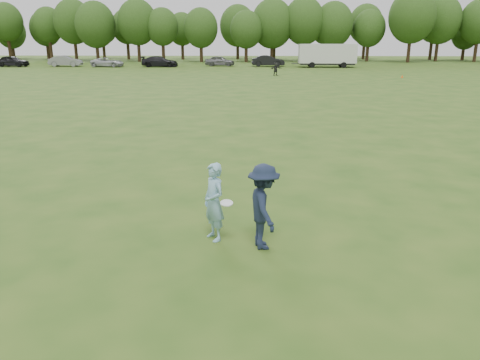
{
  "coord_description": "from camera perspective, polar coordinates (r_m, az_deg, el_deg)",
  "views": [
    {
      "loc": [
        0.39,
        -9.84,
        4.23
      ],
      "look_at": [
        0.01,
        0.32,
        1.1
      ],
      "focal_mm": 35.0,
      "sensor_mm": 36.0,
      "label": 1
    }
  ],
  "objects": [
    {
      "name": "ground",
      "position": [
        10.72,
        -0.13,
        -6.14
      ],
      "size": [
        200.0,
        200.0,
        0.0
      ],
      "primitive_type": "plane",
      "color": "#284C15",
      "rests_on": "ground"
    },
    {
      "name": "thrower",
      "position": [
        9.98,
        -3.19,
        -2.7
      ],
      "size": [
        0.69,
        0.74,
        1.71
      ],
      "primitive_type": "imported",
      "rotation": [
        0.0,
        0.0,
        -0.97
      ],
      "color": "#81B1C8",
      "rests_on": "ground"
    },
    {
      "name": "defender",
      "position": [
        9.58,
        2.89,
        -3.27
      ],
      "size": [
        0.91,
        1.28,
        1.8
      ],
      "primitive_type": "imported",
      "rotation": [
        0.0,
        0.0,
        1.8
      ],
      "color": "#192338",
      "rests_on": "ground"
    },
    {
      "name": "player_far_d",
      "position": [
        54.04,
        4.38,
        13.37
      ],
      "size": [
        1.44,
        1.07,
        1.51
      ],
      "primitive_type": "imported",
      "rotation": [
        0.0,
        0.0,
        0.51
      ],
      "color": "#252525",
      "rests_on": "ground"
    },
    {
      "name": "car_a",
      "position": [
        77.36,
        -26.0,
        12.9
      ],
      "size": [
        4.85,
        2.47,
        1.58
      ],
      "primitive_type": "imported",
      "rotation": [
        0.0,
        0.0,
        1.44
      ],
      "color": "black",
      "rests_on": "ground"
    },
    {
      "name": "car_b",
      "position": [
        74.88,
        -20.51,
        13.42
      ],
      "size": [
        4.73,
        1.81,
        1.54
      ],
      "primitive_type": "imported",
      "rotation": [
        0.0,
        0.0,
        1.61
      ],
      "color": "gray",
      "rests_on": "ground"
    },
    {
      "name": "car_c",
      "position": [
        72.01,
        -15.83,
        13.64
      ],
      "size": [
        4.97,
        2.77,
        1.31
      ],
      "primitive_type": "imported",
      "rotation": [
        0.0,
        0.0,
        1.44
      ],
      "color": "#BBBBC0",
      "rests_on": "ground"
    },
    {
      "name": "car_d",
      "position": [
        70.38,
        -9.76,
        14.04
      ],
      "size": [
        5.22,
        2.15,
        1.51
      ],
      "primitive_type": "imported",
      "rotation": [
        0.0,
        0.0,
        1.56
      ],
      "color": "black",
      "rests_on": "ground"
    },
    {
      "name": "car_e",
      "position": [
        71.52,
        -2.46,
        14.3
      ],
      "size": [
        4.54,
        2.28,
        1.48
      ],
      "primitive_type": "imported",
      "rotation": [
        0.0,
        0.0,
        1.45
      ],
      "color": "slate",
      "rests_on": "ground"
    },
    {
      "name": "car_f",
      "position": [
        70.6,
        3.44,
        14.29
      ],
      "size": [
        4.88,
        1.96,
        1.58
      ],
      "primitive_type": "imported",
      "rotation": [
        0.0,
        0.0,
        1.63
      ],
      "color": "black",
      "rests_on": "ground"
    },
    {
      "name": "field_cone",
      "position": [
        53.86,
        19.16,
        11.85
      ],
      "size": [
        0.28,
        0.28,
        0.3
      ],
      "primitive_type": "cone",
      "color": "#DE510B",
      "rests_on": "ground"
    },
    {
      "name": "disc_in_play",
      "position": [
        9.74,
        -1.65,
        -2.82
      ],
      "size": [
        0.32,
        0.31,
        0.09
      ],
      "color": "white",
      "rests_on": "ground"
    },
    {
      "name": "cargo_trailer",
      "position": [
        69.55,
        10.58,
        14.81
      ],
      "size": [
        9.0,
        2.75,
        3.2
      ],
      "color": "silver",
      "rests_on": "ground"
    },
    {
      "name": "treeline",
      "position": [
        86.8,
        3.91,
        18.41
      ],
      "size": [
        130.35,
        18.39,
        11.74
      ],
      "color": "#332114",
      "rests_on": "ground"
    }
  ]
}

